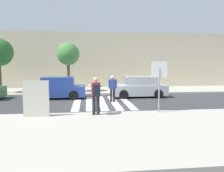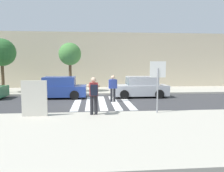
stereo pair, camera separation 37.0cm
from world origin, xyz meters
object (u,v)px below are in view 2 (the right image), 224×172
photographer_with_backpack (94,92)px  parked_car_blue (58,88)px  stop_sign (158,75)px  pedestrian_crossing (113,87)px  street_tree_center (70,54)px  street_tree_west (2,53)px  advertising_board (34,98)px  parked_car_silver (140,87)px

photographer_with_backpack → parked_car_blue: 6.61m
stop_sign → pedestrian_crossing: stop_sign is taller
photographer_with_backpack → stop_sign: bearing=3.6°
stop_sign → street_tree_center: bearing=120.4°
parked_car_blue → street_tree_west: 6.03m
advertising_board → parked_car_blue: bearing=89.3°
advertising_board → photographer_with_backpack: bearing=1.5°
parked_car_blue → advertising_board: size_ratio=2.56×
street_tree_center → parked_car_silver: bearing=-25.2°
pedestrian_crossing → street_tree_center: 5.92m
parked_car_silver → parked_car_blue: bearing=180.0°
pedestrian_crossing → parked_car_blue: bearing=153.7°
stop_sign → parked_car_blue: 8.20m
stop_sign → pedestrian_crossing: 4.48m
parked_car_blue → parked_car_silver: bearing=0.0°
parked_car_blue → stop_sign: bearing=-46.6°
pedestrian_crossing → parked_car_silver: bearing=40.3°
street_tree_west → street_tree_center: bearing=0.6°
street_tree_center → pedestrian_crossing: bearing=-54.3°
stop_sign → street_tree_west: bearing=141.1°
stop_sign → advertising_board: 5.74m
parked_car_blue → street_tree_west: (-4.81, 2.49, 2.66)m
pedestrian_crossing → advertising_board: bearing=-132.4°
stop_sign → parked_car_silver: bearing=85.6°
parked_car_blue → advertising_board: 6.15m
street_tree_west → street_tree_center: street_tree_west is taller
pedestrian_crossing → parked_car_blue: pedestrian_crossing is taller
street_tree_west → advertising_board: street_tree_west is taller
stop_sign → photographer_with_backpack: bearing=-176.4°
pedestrian_crossing → street_tree_west: 9.96m
parked_car_blue → street_tree_center: 3.65m
parked_car_silver → advertising_board: bearing=-134.8°
photographer_with_backpack → parked_car_silver: bearing=60.2°
street_tree_west → photographer_with_backpack: bearing=-49.4°
parked_car_blue → street_tree_center: bearing=76.2°
street_tree_center → parked_car_blue: bearing=-103.8°
photographer_with_backpack → parked_car_blue: size_ratio=0.42×
photographer_with_backpack → parked_car_blue: bearing=112.7°
photographer_with_backpack → street_tree_center: (-1.92, 8.63, 2.09)m
parked_car_silver → street_tree_west: size_ratio=0.94×
pedestrian_crossing → street_tree_center: size_ratio=0.42×
pedestrian_crossing → parked_car_blue: (-3.81, 1.88, -0.25)m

